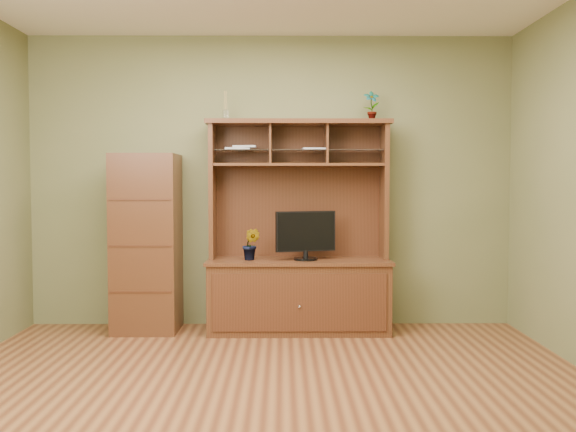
{
  "coord_description": "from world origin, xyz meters",
  "views": [
    {
      "loc": [
        0.11,
        -4.02,
        1.34
      ],
      "look_at": [
        0.15,
        1.2,
        1.07
      ],
      "focal_mm": 40.0,
      "sensor_mm": 36.0,
      "label": 1
    }
  ],
  "objects": [
    {
      "name": "top_plant",
      "position": [
        0.91,
        1.8,
        2.04
      ],
      "size": [
        0.15,
        0.1,
        0.27
      ],
      "primitive_type": "imported",
      "rotation": [
        0.0,
        0.0,
        0.02
      ],
      "color": "#2E6C25",
      "rests_on": "media_hutch"
    },
    {
      "name": "orchid_plant",
      "position": [
        -0.17,
        1.65,
        0.79
      ],
      "size": [
        0.18,
        0.16,
        0.28
      ],
      "primitive_type": "imported",
      "rotation": [
        0.0,
        0.0,
        -0.28
      ],
      "color": "#385C1F",
      "rests_on": "media_hutch"
    },
    {
      "name": "reed_diffuser",
      "position": [
        -0.41,
        1.81,
        2.0
      ],
      "size": [
        0.05,
        0.05,
        0.26
      ],
      "color": "silver",
      "rests_on": "media_hutch"
    },
    {
      "name": "monitor",
      "position": [
        0.31,
        1.64,
        0.88
      ],
      "size": [
        0.54,
        0.21,
        0.43
      ],
      "rotation": [
        0.0,
        0.0,
        0.31
      ],
      "color": "black",
      "rests_on": "media_hutch"
    },
    {
      "name": "side_cabinet",
      "position": [
        -1.11,
        1.72,
        0.8
      ],
      "size": [
        0.57,
        0.52,
        1.59
      ],
      "color": "#422012",
      "rests_on": "room"
    },
    {
      "name": "magazines",
      "position": [
        -0.05,
        1.8,
        1.65
      ],
      "size": [
        0.93,
        0.19,
        0.04
      ],
      "color": "silver",
      "rests_on": "media_hutch"
    },
    {
      "name": "media_hutch",
      "position": [
        0.25,
        1.73,
        0.52
      ],
      "size": [
        1.66,
        0.61,
        1.9
      ],
      "color": "#422012",
      "rests_on": "room"
    },
    {
      "name": "room",
      "position": [
        0.0,
        0.0,
        1.35
      ],
      "size": [
        4.54,
        4.04,
        2.74
      ],
      "color": "#5A2E19",
      "rests_on": "ground"
    }
  ]
}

